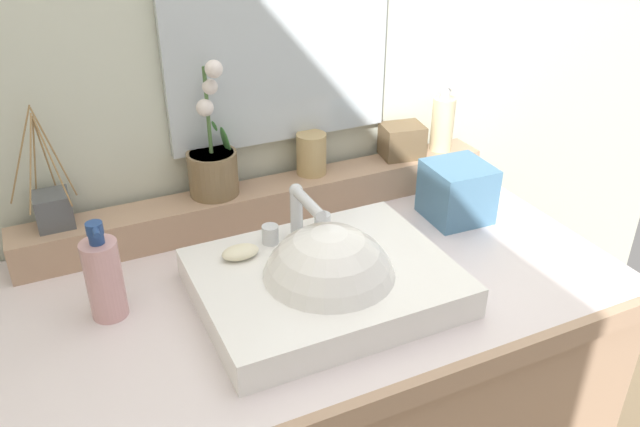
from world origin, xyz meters
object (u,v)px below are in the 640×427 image
object	(u,v)px
tumbler_cup	(311,154)
lotion_bottle	(104,277)
soap_dispenser	(443,122)
trinket_box	(402,141)
reed_diffuser	(53,208)
sink_basin	(327,287)
tissue_box	(457,192)
soap_bar	(240,252)
potted_plant	(213,163)

from	to	relation	value
tumbler_cup	lotion_bottle	xyz separation A→B (m)	(-0.49, -0.23, -0.05)
soap_dispenser	trinket_box	bearing A→B (deg)	177.30
reed_diffuser	tumbler_cup	bearing A→B (deg)	0.42
sink_basin	tissue_box	xyz separation A→B (m)	(0.39, 0.15, 0.04)
sink_basin	reed_diffuser	size ratio (longest dim) A/B	1.84
reed_diffuser	trinket_box	size ratio (longest dim) A/B	2.56
lotion_bottle	trinket_box	bearing A→B (deg)	16.83
soap_dispenser	tissue_box	distance (m)	0.22
tumbler_cup	lotion_bottle	bearing A→B (deg)	-155.37
lotion_bottle	tumbler_cup	bearing A→B (deg)	24.63
trinket_box	tissue_box	bearing A→B (deg)	-71.79
soap_dispenser	tumbler_cup	size ratio (longest dim) A/B	1.78
tumbler_cup	reed_diffuser	xyz separation A→B (m)	(-0.55, -0.00, -0.01)
reed_diffuser	soap_bar	bearing A→B (deg)	-38.61
sink_basin	soap_dispenser	world-z (taller)	soap_dispenser
soap_dispenser	reed_diffuser	distance (m)	0.89
sink_basin	potted_plant	xyz separation A→B (m)	(-0.10, 0.34, 0.12)
sink_basin	tissue_box	world-z (taller)	sink_basin
sink_basin	potted_plant	bearing A→B (deg)	106.06
reed_diffuser	lotion_bottle	size ratio (longest dim) A/B	1.33
tumbler_cup	trinket_box	size ratio (longest dim) A/B	0.98
soap_bar	tumbler_cup	distance (m)	0.35
soap_dispenser	tissue_box	size ratio (longest dim) A/B	1.29
soap_bar	reed_diffuser	size ratio (longest dim) A/B	0.29
soap_dispenser	reed_diffuser	size ratio (longest dim) A/B	0.68
sink_basin	reed_diffuser	world-z (taller)	reed_diffuser
tumbler_cup	reed_diffuser	world-z (taller)	reed_diffuser
soap_bar	trinket_box	xyz separation A→B (m)	(0.49, 0.23, 0.05)
soap_dispenser	potted_plant	bearing A→B (deg)	179.27
trinket_box	tissue_box	size ratio (longest dim) A/B	0.74
sink_basin	reed_diffuser	xyz separation A→B (m)	(-0.42, 0.34, 0.09)
potted_plant	tissue_box	bearing A→B (deg)	-21.15
lotion_bottle	soap_dispenser	bearing A→B (deg)	14.41
soap_dispenser	reed_diffuser	world-z (taller)	reed_diffuser
tissue_box	soap_bar	bearing A→B (deg)	-174.94
soap_dispenser	trinket_box	world-z (taller)	soap_dispenser
tumbler_cup	trinket_box	distance (m)	0.23
soap_dispenser	tumbler_cup	world-z (taller)	soap_dispenser
potted_plant	lotion_bottle	bearing A→B (deg)	-140.14
sink_basin	trinket_box	world-z (taller)	sink_basin
reed_diffuser	trinket_box	distance (m)	0.78
tissue_box	potted_plant	bearing A→B (deg)	158.85
tumbler_cup	trinket_box	xyz separation A→B (m)	(0.23, -0.01, -0.01)
soap_dispenser	trinket_box	size ratio (longest dim) A/B	1.74
potted_plant	tumbler_cup	bearing A→B (deg)	1.05
tumbler_cup	tissue_box	xyz separation A→B (m)	(0.26, -0.19, -0.06)
trinket_box	potted_plant	bearing A→B (deg)	-171.00
potted_plant	lotion_bottle	distance (m)	0.35
soap_bar	tissue_box	world-z (taller)	tissue_box
potted_plant	trinket_box	size ratio (longest dim) A/B	3.05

